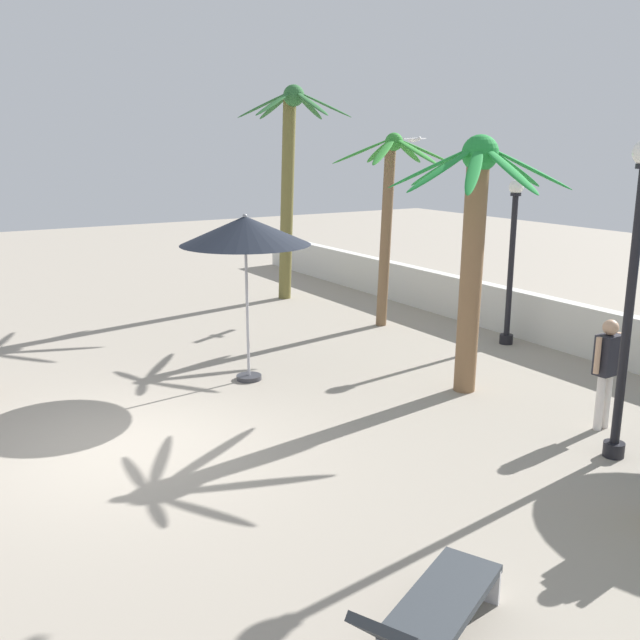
# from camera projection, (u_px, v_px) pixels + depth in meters

# --- Properties ---
(ground_plane) EXTENTS (56.00, 56.00, 0.00)m
(ground_plane) POSITION_uv_depth(u_px,v_px,m) (127.00, 446.00, 9.79)
(ground_plane) COLOR #9E9384
(boundary_wall) EXTENTS (25.20, 0.30, 1.01)m
(boundary_wall) POSITION_uv_depth(u_px,v_px,m) (566.00, 326.00, 14.26)
(boundary_wall) COLOR silver
(boundary_wall) RESTS_ON ground_plane
(patio_umbrella_0) EXTENTS (2.25, 2.25, 2.96)m
(patio_umbrella_0) POSITION_uv_depth(u_px,v_px,m) (245.00, 232.00, 11.92)
(patio_umbrella_0) COLOR #333338
(patio_umbrella_0) RESTS_ON ground_plane
(palm_tree_0) EXTENTS (2.94, 2.72, 5.57)m
(palm_tree_0) POSITION_uv_depth(u_px,v_px,m) (289.00, 171.00, 18.19)
(palm_tree_0) COLOR brown
(palm_tree_0) RESTS_ON ground_plane
(palm_tree_1) EXTENTS (2.96, 2.96, 4.25)m
(palm_tree_1) POSITION_uv_depth(u_px,v_px,m) (474.00, 231.00, 11.32)
(palm_tree_1) COLOR brown
(palm_tree_1) RESTS_ON ground_plane
(palm_tree_2) EXTENTS (2.70, 2.45, 4.36)m
(palm_tree_2) POSITION_uv_depth(u_px,v_px,m) (389.00, 203.00, 15.54)
(palm_tree_2) COLOR brown
(palm_tree_2) RESTS_ON ground_plane
(lamp_post_0) EXTENTS (0.33, 0.33, 4.16)m
(lamp_post_0) POSITION_uv_depth(u_px,v_px,m) (632.00, 283.00, 8.88)
(lamp_post_0) COLOR black
(lamp_post_0) RESTS_ON ground_plane
(lamp_post_1) EXTENTS (0.30, 0.30, 3.42)m
(lamp_post_1) POSITION_uv_depth(u_px,v_px,m) (512.00, 257.00, 14.39)
(lamp_post_1) COLOR black
(lamp_post_1) RESTS_ON ground_plane
(lounge_chair_1) EXTENTS (1.31, 1.94, 0.84)m
(lounge_chair_1) POSITION_uv_depth(u_px,v_px,m) (432.00, 611.00, 5.71)
(lounge_chair_1) COLOR #B7B7BC
(lounge_chair_1) RESTS_ON ground_plane
(guest_0) EXTENTS (0.25, 0.56, 1.66)m
(guest_0) POSITION_uv_depth(u_px,v_px,m) (607.00, 363.00, 10.15)
(guest_0) COLOR silver
(guest_0) RESTS_ON ground_plane
(seagull_0) EXTENTS (0.69, 1.24, 0.14)m
(seagull_0) POSITION_uv_depth(u_px,v_px,m) (414.00, 139.00, 18.06)
(seagull_0) COLOR white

